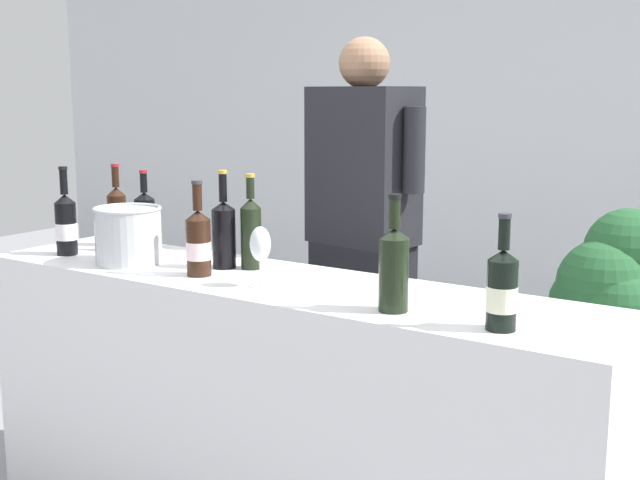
# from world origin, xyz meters

# --- Properties ---
(wall_back) EXTENTS (8.00, 0.10, 2.80)m
(wall_back) POSITION_xyz_m (0.00, 2.60, 1.40)
(wall_back) COLOR silver
(wall_back) RESTS_ON ground_plane
(counter) EXTENTS (2.27, 0.53, 0.92)m
(counter) POSITION_xyz_m (0.00, 0.00, 0.46)
(counter) COLOR white
(counter) RESTS_ON ground_plane
(wine_bottle_0) EXTENTS (0.08, 0.08, 0.33)m
(wine_bottle_0) POSITION_xyz_m (0.50, -0.13, 1.04)
(wine_bottle_0) COLOR black
(wine_bottle_0) RESTS_ON counter
(wine_bottle_1) EXTENTS (0.08, 0.08, 0.30)m
(wine_bottle_1) POSITION_xyz_m (0.82, -0.13, 1.02)
(wine_bottle_1) COLOR black
(wine_bottle_1) RESTS_ON counter
(wine_bottle_2) EXTENTS (0.07, 0.07, 0.33)m
(wine_bottle_2) POSITION_xyz_m (-0.18, 0.10, 1.05)
(wine_bottle_2) COLOR black
(wine_bottle_2) RESTS_ON counter
(wine_bottle_3) EXTENTS (0.08, 0.08, 0.32)m
(wine_bottle_3) POSITION_xyz_m (-0.25, -0.09, 1.03)
(wine_bottle_3) COLOR black
(wine_bottle_3) RESTS_ON counter
(wine_bottle_4) EXTENTS (0.08, 0.08, 0.33)m
(wine_bottle_4) POSITION_xyz_m (-0.91, -0.09, 1.03)
(wine_bottle_4) COLOR black
(wine_bottle_4) RESTS_ON counter
(wine_bottle_5) EXTENTS (0.08, 0.08, 0.33)m
(wine_bottle_5) POSITION_xyz_m (-0.89, 0.15, 1.03)
(wine_bottle_5) COLOR black
(wine_bottle_5) RESTS_ON counter
(wine_bottle_6) EXTENTS (0.08, 0.08, 0.31)m
(wine_bottle_6) POSITION_xyz_m (-0.71, 0.12, 1.04)
(wine_bottle_6) COLOR black
(wine_bottle_6) RESTS_ON counter
(wine_bottle_7) EXTENTS (0.08, 0.08, 0.34)m
(wine_bottle_7) POSITION_xyz_m (-0.26, 0.05, 1.04)
(wine_bottle_7) COLOR black
(wine_bottle_7) RESTS_ON counter
(wine_glass) EXTENTS (0.07, 0.07, 0.19)m
(wine_glass) POSITION_xyz_m (0.01, -0.10, 1.04)
(wine_glass) COLOR silver
(wine_glass) RESTS_ON counter
(ice_bucket) EXTENTS (0.24, 0.24, 0.20)m
(ice_bucket) POSITION_xyz_m (-0.60, -0.08, 1.02)
(ice_bucket) COLOR silver
(ice_bucket) RESTS_ON counter
(person_server) EXTENTS (0.55, 0.30, 1.72)m
(person_server) POSITION_xyz_m (-0.02, 0.60, 0.84)
(person_server) COLOR black
(person_server) RESTS_ON ground_plane
(potted_shrub) EXTENTS (0.45, 0.45, 1.11)m
(potted_shrub) POSITION_xyz_m (0.84, 0.92, 0.67)
(potted_shrub) COLOR brown
(potted_shrub) RESTS_ON ground_plane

